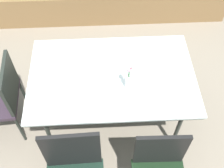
{
  "coord_description": "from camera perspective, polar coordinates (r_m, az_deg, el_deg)",
  "views": [
    {
      "loc": [
        -0.07,
        -1.62,
        2.72
      ],
      "look_at": [
        0.01,
        -0.06,
        0.64
      ],
      "focal_mm": 44.98,
      "sensor_mm": 36.0,
      "label": 1
    }
  ],
  "objects": [
    {
      "name": "dining_table",
      "position": [
        2.54,
        0.0,
        1.17
      ],
      "size": [
        1.48,
        0.95,
        0.77
      ],
      "color": "silver",
      "rests_on": "ground"
    },
    {
      "name": "flower_vase",
      "position": [
        2.34,
        3.41,
        0.88
      ],
      "size": [
        0.06,
        0.06,
        0.28
      ],
      "color": "silver",
      "rests_on": "dining_table"
    },
    {
      "name": "ground_plane",
      "position": [
        3.17,
        -0.3,
        -6.04
      ],
      "size": [
        12.0,
        12.0,
        0.0
      ],
      "primitive_type": "plane",
      "color": "#756B5B"
    }
  ]
}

